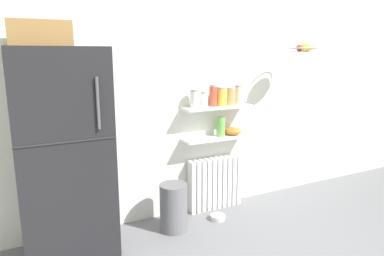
% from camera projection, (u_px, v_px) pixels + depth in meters
% --- Properties ---
extents(back_wall, '(7.04, 0.10, 2.60)m').
position_uv_depth(back_wall, '(184.00, 96.00, 3.80)').
color(back_wall, silver).
rests_on(back_wall, ground_plane).
extents(refrigerator, '(0.74, 0.69, 2.00)m').
position_uv_depth(refrigerator, '(63.00, 152.00, 2.96)').
color(refrigerator, black).
rests_on(refrigerator, ground_plane).
extents(radiator, '(0.65, 0.12, 0.60)m').
position_uv_depth(radiator, '(215.00, 183.00, 4.04)').
color(radiator, white).
rests_on(radiator, ground_plane).
extents(wall_shelf_lower, '(0.80, 0.22, 0.02)m').
position_uv_depth(wall_shelf_lower, '(217.00, 138.00, 3.90)').
color(wall_shelf_lower, white).
extents(wall_shelf_upper, '(0.80, 0.22, 0.02)m').
position_uv_depth(wall_shelf_upper, '(217.00, 107.00, 3.83)').
color(wall_shelf_upper, white).
extents(storage_jar_0, '(0.11, 0.11, 0.19)m').
position_uv_depth(storage_jar_0, '(195.00, 99.00, 3.68)').
color(storage_jar_0, silver).
rests_on(storage_jar_0, wall_shelf_upper).
extents(storage_jar_1, '(0.08, 0.08, 0.16)m').
position_uv_depth(storage_jar_1, '(204.00, 99.00, 3.73)').
color(storage_jar_1, silver).
rests_on(storage_jar_1, wall_shelf_upper).
extents(storage_jar_2, '(0.08, 0.08, 0.23)m').
position_uv_depth(storage_jar_2, '(213.00, 96.00, 3.77)').
color(storage_jar_2, '#C64C38').
rests_on(storage_jar_2, wall_shelf_upper).
extents(storage_jar_3, '(0.11, 0.11, 0.20)m').
position_uv_depth(storage_jar_3, '(222.00, 97.00, 3.83)').
color(storage_jar_3, yellow).
rests_on(storage_jar_3, wall_shelf_upper).
extents(storage_jar_4, '(0.11, 0.11, 0.19)m').
position_uv_depth(storage_jar_4, '(230.00, 96.00, 3.88)').
color(storage_jar_4, tan).
rests_on(storage_jar_4, wall_shelf_upper).
extents(storage_jar_5, '(0.10, 0.10, 0.22)m').
position_uv_depth(storage_jar_5, '(239.00, 95.00, 3.92)').
color(storage_jar_5, beige).
rests_on(storage_jar_5, wall_shelf_upper).
extents(vase, '(0.10, 0.10, 0.22)m').
position_uv_depth(vase, '(221.00, 127.00, 3.89)').
color(vase, '#66A84C').
rests_on(vase, wall_shelf_lower).
extents(shelf_bowl, '(0.19, 0.19, 0.09)m').
position_uv_depth(shelf_bowl, '(233.00, 131.00, 3.98)').
color(shelf_bowl, orange).
rests_on(shelf_bowl, wall_shelf_lower).
extents(trash_bin, '(0.28, 0.28, 0.49)m').
position_uv_depth(trash_bin, '(174.00, 207.00, 3.53)').
color(trash_bin, slate).
rests_on(trash_bin, ground_plane).
extents(pet_food_bowl, '(0.16, 0.16, 0.05)m').
position_uv_depth(pet_food_bowl, '(218.00, 217.00, 3.80)').
color(pet_food_bowl, '#B7B7BC').
rests_on(pet_food_bowl, ground_plane).
extents(hanging_fruit_basket, '(0.33, 0.33, 0.10)m').
position_uv_depth(hanging_fruit_basket, '(304.00, 49.00, 3.86)').
color(hanging_fruit_basket, '#B2B2B7').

